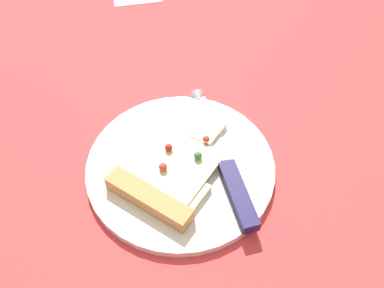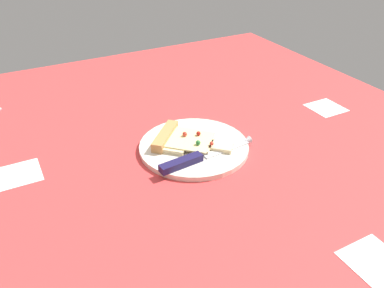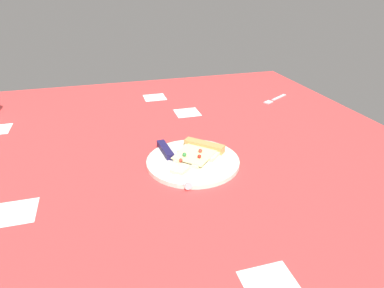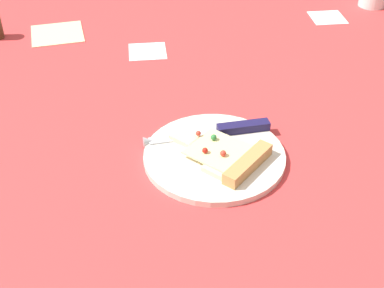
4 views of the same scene
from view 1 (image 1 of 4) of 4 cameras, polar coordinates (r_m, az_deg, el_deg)
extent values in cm
cube|color=#D13838|center=(61.11, 5.22, -10.80)|extent=(152.58, 152.58, 3.00)
cylinder|color=silver|center=(63.58, -1.40, -2.92)|extent=(25.42, 25.42, 1.20)
cube|color=beige|center=(60.90, -3.54, -4.91)|extent=(12.09, 11.95, 1.00)
cube|color=beige|center=(63.40, -0.66, -1.42)|extent=(9.07, 9.03, 1.00)
cube|color=beige|center=(65.99, 1.75, 1.50)|extent=(6.20, 6.24, 1.00)
cube|color=#F2E099|center=(61.68, -1.96, -2.63)|extent=(13.56, 13.58, 0.30)
cube|color=tan|center=(59.19, -5.26, -6.62)|extent=(10.45, 10.20, 2.20)
sphere|color=red|center=(60.79, -3.55, -2.79)|extent=(1.10, 1.10, 1.10)
sphere|color=red|center=(63.54, 1.73, 0.60)|extent=(0.95, 0.95, 0.95)
sphere|color=#2D7A38|center=(61.73, 0.72, -1.42)|extent=(1.10, 1.10, 1.10)
sphere|color=#B21E14|center=(62.65, -2.85, -0.44)|extent=(1.02, 1.02, 1.02)
cube|color=silver|center=(66.88, 2.22, 1.93)|extent=(3.08, 12.13, 0.30)
cone|color=silver|center=(70.66, 0.77, 5.54)|extent=(2.17, 2.17, 2.00)
cube|color=#1E1947|center=(59.84, 5.65, -6.21)|extent=(3.10, 10.16, 1.60)
camera|label=2|loc=(0.72, 81.18, 6.68)|focal=36.17mm
camera|label=3|loc=(1.15, 4.50, 48.43)|focal=30.83mm
camera|label=4|loc=(0.83, -77.61, 22.31)|focal=49.06mm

